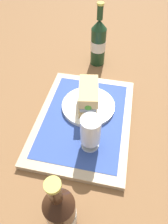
{
  "coord_description": "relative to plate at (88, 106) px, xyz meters",
  "views": [
    {
      "loc": [
        0.44,
        0.09,
        0.57
      ],
      "look_at": [
        0.0,
        0.0,
        0.05
      ],
      "focal_mm": 32.88,
      "sensor_mm": 36.0,
      "label": 1
    }
  ],
  "objects": [
    {
      "name": "ground_plane",
      "position": [
        0.05,
        -0.01,
        -0.03
      ],
      "size": [
        3.0,
        3.0,
        0.0
      ],
      "primitive_type": "plane",
      "color": "brown"
    },
    {
      "name": "sandwich",
      "position": [
        0.0,
        0.0,
        0.05
      ],
      "size": [
        0.14,
        0.09,
        0.08
      ],
      "rotation": [
        0.0,
        0.0,
        0.18
      ],
      "color": "tan",
      "rests_on": "plate"
    },
    {
      "name": "placemat",
      "position": [
        0.05,
        -0.01,
        -0.01
      ],
      "size": [
        0.38,
        0.27,
        0.0
      ],
      "primitive_type": "cube",
      "color": "#2D4793",
      "rests_on": "tray"
    },
    {
      "name": "beer_bottle",
      "position": [
        0.38,
        0.02,
        0.08
      ],
      "size": [
        0.07,
        0.07,
        0.27
      ],
      "color": "black",
      "rests_on": "ground_plane"
    },
    {
      "name": "second_bottle",
      "position": [
        -0.3,
        -0.02,
        0.08
      ],
      "size": [
        0.07,
        0.07,
        0.27
      ],
      "color": "#19381E",
      "rests_on": "ground_plane"
    },
    {
      "name": "plate",
      "position": [
        0.0,
        0.0,
        0.0
      ],
      "size": [
        0.19,
        0.19,
        0.01
      ],
      "primitive_type": "cylinder",
      "color": "silver",
      "rests_on": "placemat"
    },
    {
      "name": "tray",
      "position": [
        0.05,
        -0.01,
        -0.02
      ],
      "size": [
        0.44,
        0.32,
        0.02
      ],
      "primitive_type": "cube",
      "color": "tan",
      "rests_on": "ground_plane"
    },
    {
      "name": "beer_glass",
      "position": [
        0.16,
        0.04,
        0.06
      ],
      "size": [
        0.06,
        0.06,
        0.12
      ],
      "color": "silver",
      "rests_on": "placemat"
    }
  ]
}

